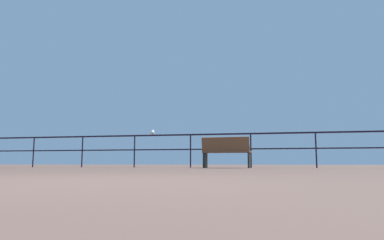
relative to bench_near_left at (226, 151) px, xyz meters
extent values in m
plane|color=brown|center=(-0.28, -7.95, -0.52)|extent=(60.00, 60.00, 0.00)
cube|color=black|center=(-0.28, 0.77, 0.56)|extent=(25.50, 0.05, 0.05)
cube|color=black|center=(-0.28, 0.77, 0.07)|extent=(25.50, 0.04, 0.04)
cylinder|color=black|center=(-7.15, 0.77, 0.02)|extent=(0.04, 0.04, 1.08)
cylinder|color=black|center=(-5.19, 0.77, 0.02)|extent=(0.04, 0.04, 1.08)
cylinder|color=black|center=(-3.23, 0.77, 0.02)|extent=(0.04, 0.04, 1.08)
cylinder|color=black|center=(-1.26, 0.77, 0.02)|extent=(0.04, 0.04, 1.08)
cylinder|color=black|center=(0.70, 0.77, 0.02)|extent=(0.04, 0.04, 1.08)
cylinder|color=black|center=(2.66, 0.77, 0.02)|extent=(0.04, 0.04, 1.08)
cube|color=brown|center=(0.01, 0.08, -0.04)|extent=(1.47, 0.59, 0.05)
cube|color=brown|center=(-0.01, -0.12, 0.18)|extent=(1.44, 0.27, 0.44)
cube|color=black|center=(0.68, 0.01, -0.28)|extent=(0.08, 0.40, 0.48)
cube|color=black|center=(0.70, 0.18, 0.10)|extent=(0.07, 0.31, 0.04)
cube|color=black|center=(-0.66, 0.14, -0.28)|extent=(0.08, 0.40, 0.48)
cube|color=black|center=(-0.65, 0.32, 0.10)|extent=(0.07, 0.31, 0.04)
ellipsoid|color=white|center=(-2.59, 0.77, 0.65)|extent=(0.20, 0.27, 0.13)
ellipsoid|color=gray|center=(-2.59, 0.77, 0.67)|extent=(0.16, 0.24, 0.05)
sphere|color=white|center=(-2.62, 0.88, 0.71)|extent=(0.11, 0.11, 0.11)
cone|color=gold|center=(-2.64, 0.95, 0.71)|extent=(0.05, 0.06, 0.04)
cube|color=gray|center=(-2.56, 0.64, 0.66)|extent=(0.08, 0.10, 0.02)
camera|label=1|loc=(1.18, -10.23, -0.37)|focal=31.96mm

